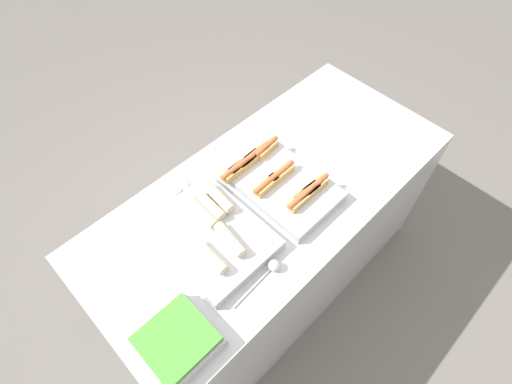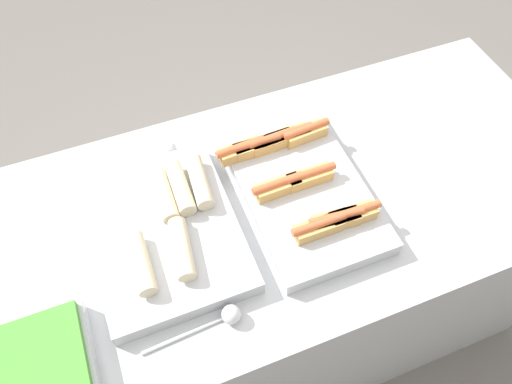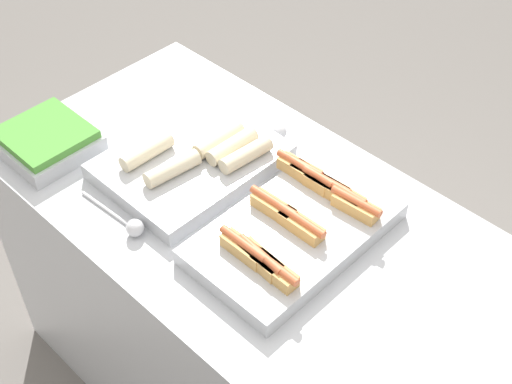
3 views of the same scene
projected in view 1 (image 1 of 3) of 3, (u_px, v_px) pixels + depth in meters
The scene contains 7 objects.
ground_plane at pixel (267, 274), 2.58m from camera, with size 12.00×12.00×0.00m, color slate.
counter at pixel (269, 239), 2.20m from camera, with size 1.81×0.83×0.93m.
tray_hotdogs at pixel (276, 180), 1.81m from camera, with size 0.36×0.55×0.10m.
tray_wraps at pixel (212, 233), 1.66m from camera, with size 0.38×0.49×0.10m.
tray_side_front at pixel (177, 341), 1.40m from camera, with size 0.26×0.25×0.07m.
serving_spoon_near at pixel (271, 269), 1.57m from camera, with size 0.25×0.05×0.05m.
serving_spoon_far at pixel (183, 188), 1.81m from camera, with size 0.25×0.05×0.05m.
Camera 1 is at (-0.81, -0.71, 2.41)m, focal length 28.00 mm.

